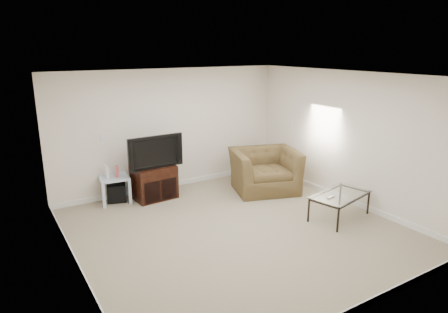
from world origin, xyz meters
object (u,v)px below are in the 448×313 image
coffee_table (339,206)px  television (153,151)px  side_table (115,189)px  subwoofer (116,192)px  recliner (265,164)px  tv_stand (154,182)px

coffee_table → television: bearing=133.1°
side_table → subwoofer: bearing=26.6°
subwoofer → television: bearing=-22.0°
subwoofer → recliner: size_ratio=0.26×
tv_stand → recliner: (2.15, -0.76, 0.24)m
subwoofer → coffee_table: bearing=-42.6°
side_table → recliner: (2.87, -0.99, 0.32)m
tv_stand → recliner: bearing=-23.7°
coffee_table → subwoofer: bearing=137.4°
tv_stand → subwoofer: 0.75m
side_table → recliner: 3.05m
television → side_table: bearing=158.0°
subwoofer → coffee_table: 4.19m
recliner → subwoofer: bearing=178.8°
recliner → coffee_table: bearing=-63.8°
tv_stand → subwoofer: tv_stand is taller
side_table → coffee_table: (3.12, -2.82, -0.04)m
tv_stand → coffee_table: bearing=-51.4°
tv_stand → television: bearing=-90.0°
television → coffee_table: size_ratio=0.91×
tv_stand → coffee_table: 3.53m
coffee_table → side_table: bearing=137.9°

